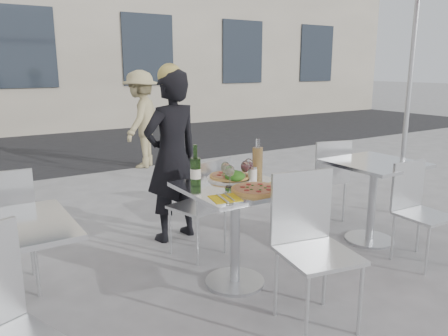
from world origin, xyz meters
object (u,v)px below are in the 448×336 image
main_table (235,214)px  carafe (257,161)px  pedestrian_b (141,119)px  salad_plate (235,177)px  chair_near (310,235)px  napkin_left (225,198)px  wineglass_white_b (226,168)px  wineglass_red_a (245,167)px  side_table_left (4,264)px  side_chair_lfar (2,223)px  napkin_right (278,185)px  chair_far (205,200)px  pizza_far (230,177)px  side_chair_rnear (417,204)px  wineglass_red_b (249,165)px  sugar_shaker (253,174)px  side_table_right (373,184)px  wine_bottle (196,170)px  side_chair_rfar (327,173)px  woman_diner (172,157)px  wineglass_white_a (230,171)px  pizza_near (256,189)px

main_table → carafe: (0.31, 0.16, 0.33)m
pedestrian_b → salad_plate: (-0.88, -3.93, 0.02)m
chair_near → pedestrian_b: pedestrian_b is taller
chair_near → napkin_left: chair_near is taller
wineglass_white_b → wineglass_red_a: bearing=-20.3°
side_table_left → side_chair_lfar: 0.68m
napkin_right → chair_far: bearing=95.0°
pizza_far → salad_plate: size_ratio=1.56×
side_chair_rnear → wineglass_red_b: 1.45m
sugar_shaker → napkin_left: 0.50m
main_table → carafe: carafe is taller
side_table_right → wine_bottle: (-1.74, 0.15, 0.32)m
wineglass_red_a → napkin_right: wineglass_red_a is taller
side_chair_rfar → napkin_right: 1.52m
woman_diner → wine_bottle: bearing=64.2°
chair_near → wineglass_red_b: 0.79m
side_chair_rfar → napkin_left: bearing=41.1°
carafe → chair_near: bearing=-102.6°
carafe → side_chair_lfar: bearing=163.5°
side_chair_rfar → napkin_right: side_chair_rfar is taller
side_chair_rfar → wineglass_red_a: size_ratio=5.45×
wineglass_white_a → napkin_right: wineglass_white_a is taller
chair_far → wine_bottle: size_ratio=2.88×
pizza_far → side_chair_rfar: bearing=16.1°
pizza_far → side_table_left: bearing=-173.2°
side_table_right → main_table: bearing=180.0°
chair_far → wineglass_white_a: wineglass_white_a is taller
wineglass_red_b → woman_diner: bearing=100.4°
wineglass_red_a → wineglass_red_b: (0.07, 0.05, 0.00)m
wine_bottle → napkin_left: 0.38m
side_table_left → chair_far: bearing=18.7°
chair_near → wineglass_red_b: chair_near is taller
side_table_left → salad_plate: 1.58m
pizza_far → wineglass_white_b: wineglass_white_b is taller
side_table_left → wineglass_white_b: (1.48, 0.10, 0.32)m
wineglass_red_a → wineglass_red_b: 0.09m
pedestrian_b → wineglass_red_a: 4.05m
chair_near → salad_plate: bearing=107.8°
side_chair_rfar → sugar_shaker: same height
side_table_left → woman_diner: woman_diner is taller
main_table → wineglass_white_a: (-0.05, 0.00, 0.32)m
wineglass_red_a → side_chair_lfar: bearing=158.2°
chair_near → pizza_far: (-0.06, 0.81, 0.21)m
chair_near → pizza_far: size_ratio=2.75×
woman_diner → pedestrian_b: woman_diner is taller
chair_far → pizza_near: 0.75m
side_table_right → pizza_near: bearing=-172.9°
main_table → pizza_far: size_ratio=2.19×
chair_far → pizza_far: bearing=79.3°
side_table_right → wineglass_white_a: size_ratio=4.76×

